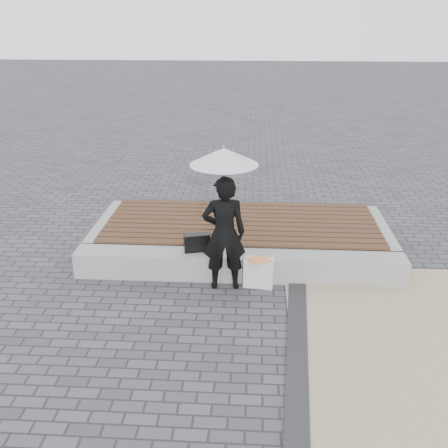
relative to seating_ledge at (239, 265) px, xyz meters
The scene contains 10 objects.
ground 1.61m from the seating_ledge, 90.00° to the right, with size 80.00×80.00×0.00m, color #4A4A4F.
edging_band 2.24m from the seating_ledge, 70.35° to the right, with size 0.25×5.20×0.04m, color #292A2B.
seating_ledge is the anchor object (origin of this frame).
timber_platform 1.20m from the seating_ledge, 90.00° to the left, with size 5.00×2.00×0.40m, color #A6A6A0.
timber_decking 1.22m from the seating_ledge, 90.00° to the left, with size 4.60×2.00×0.04m, color brown, non-canonical shape.
woman 0.76m from the seating_ledge, 123.12° to the right, with size 0.62×0.41×1.71m, color black.
parasol 1.82m from the seating_ledge, 123.12° to the right, with size 0.94×0.94×1.19m.
handbag 0.73m from the seating_ledge, behind, with size 0.39×0.14×0.28m, color black.
canvas_tote 0.41m from the seating_ledge, 42.79° to the right, with size 0.43×0.18×0.45m, color silver.
magazine 0.51m from the seating_ledge, 47.52° to the right, with size 0.32×0.23×0.01m, color red.
Camera 1 is at (0.22, -5.47, 3.77)m, focal length 41.60 mm.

